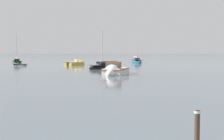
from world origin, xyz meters
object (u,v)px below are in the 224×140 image
motorboat_moored_4 (114,72)px  mooring_post_left (197,128)px  rowboat_moored_0 (20,65)px  motorboat_moored_0 (77,64)px  rowboat_moored_4 (102,62)px  sailboat_moored_0 (17,63)px  sailboat_moored_2 (136,61)px  sailboat_moored_3 (105,67)px

motorboat_moored_4 → mooring_post_left: bearing=19.9°
rowboat_moored_0 → motorboat_moored_0: motorboat_moored_0 is taller
rowboat_moored_4 → mooring_post_left: (2.44, -73.12, 0.41)m
motorboat_moored_0 → mooring_post_left: bearing=-141.8°
motorboat_moored_0 → motorboat_moored_4: (7.03, -30.30, 0.11)m
rowboat_moored_0 → sailboat_moored_0: sailboat_moored_0 is taller
sailboat_moored_0 → rowboat_moored_4: size_ratio=2.08×
motorboat_moored_0 → rowboat_moored_4: 12.91m
rowboat_moored_0 → mooring_post_left: (20.02, -57.99, 0.42)m
sailboat_moored_2 → sailboat_moored_0: bearing=-83.3°
sailboat_moored_2 → mooring_post_left: (-6.60, -74.41, 0.22)m
rowboat_moored_0 → motorboat_moored_4: (18.72, -26.66, 0.25)m
sailboat_moored_0 → sailboat_moored_3: (20.62, -21.59, -0.02)m
sailboat_moored_3 → sailboat_moored_2: bearing=-134.1°
motorboat_moored_0 → sailboat_moored_2: sailboat_moored_2 is taller
sailboat_moored_0 → mooring_post_left: (22.85, -66.79, 0.23)m
sailboat_moored_3 → mooring_post_left: bearing=65.5°
motorboat_moored_0 → rowboat_moored_4: motorboat_moored_0 is taller
rowboat_moored_0 → motorboat_moored_4: size_ratio=0.46×
rowboat_moored_0 → motorboat_moored_0: (11.69, 3.64, 0.14)m
rowboat_moored_4 → mooring_post_left: bearing=87.2°
mooring_post_left → sailboat_moored_3: bearing=92.8°
motorboat_moored_0 → rowboat_moored_4: size_ratio=1.68×
sailboat_moored_3 → motorboat_moored_4: (0.93, -13.87, 0.08)m
sailboat_moored_0 → motorboat_moored_4: sailboat_moored_0 is taller
rowboat_moored_4 → mooring_post_left: 73.16m
sailboat_moored_0 → rowboat_moored_4: (20.41, 6.33, -0.17)m
sailboat_moored_3 → motorboat_moored_4: size_ratio=0.98×
motorboat_moored_0 → motorboat_moored_4: motorboat_moored_4 is taller
rowboat_moored_4 → motorboat_moored_0: bearing=58.1°
sailboat_moored_0 → motorboat_moored_4: 41.49m
sailboat_moored_0 → motorboat_moored_0: (14.52, -5.16, -0.05)m
sailboat_moored_2 → sailboat_moored_3: bearing=-24.6°
sailboat_moored_0 → motorboat_moored_0: sailboat_moored_0 is taller
motorboat_moored_4 → rowboat_moored_4: bearing=-161.0°
motorboat_moored_4 → mooring_post_left: motorboat_moored_4 is taller
motorboat_moored_0 → sailboat_moored_3: 17.53m
rowboat_moored_0 → rowboat_moored_4: size_ratio=0.91×
rowboat_moored_4 → sailboat_moored_2: bearing=-176.6°
motorboat_moored_0 → rowboat_moored_4: (5.89, 11.49, -0.12)m
sailboat_moored_2 → mooring_post_left: sailboat_moored_2 is taller
motorboat_moored_0 → sailboat_moored_2: (14.93, 12.78, 0.07)m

